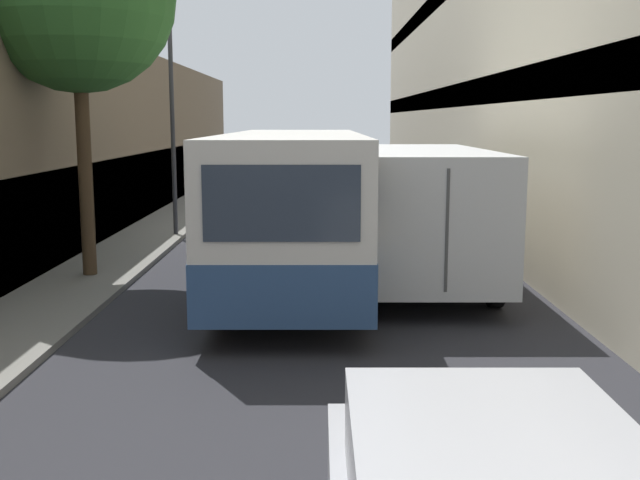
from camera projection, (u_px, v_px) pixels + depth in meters
ground_plane at (318, 286)px, 14.66m from camera, size 150.00×150.00×0.00m
sidewalk_left at (84, 283)px, 14.67m from camera, size 1.92×60.00×0.11m
bus at (298, 204)px, 14.74m from camera, size 2.57×9.86×2.96m
box_truck at (417, 204)px, 15.48m from camera, size 2.41×8.35×2.66m
street_lamp at (173, 34)px, 19.80m from camera, size 0.36×0.80×7.89m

